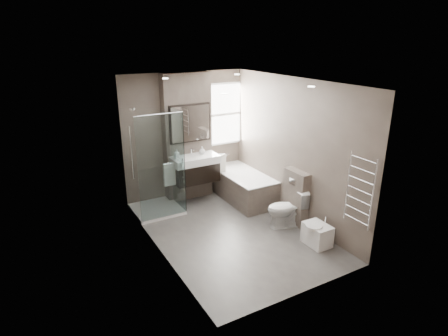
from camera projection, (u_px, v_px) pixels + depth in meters
room at (231, 162)px, 6.16m from camera, size 2.70×3.90×2.70m
vanity_pier at (187, 138)px, 7.62m from camera, size 1.00×0.25×2.60m
vanity at (195, 168)px, 7.52m from camera, size 0.95×0.47×0.66m
mirror_cabinet at (190, 123)px, 7.37m from camera, size 0.86×0.08×0.76m
towel_left at (170, 175)px, 7.25m from camera, size 0.24×0.06×0.44m
towel_right at (220, 165)px, 7.77m from camera, size 0.24×0.06×0.44m
shower_enclosure at (162, 188)px, 7.19m from camera, size 0.90×0.90×2.00m
bathtub at (243, 185)px, 7.82m from camera, size 0.75×1.60×0.57m
window at (223, 114)px, 7.99m from camera, size 0.98×0.06×1.33m
toilet at (287, 209)px, 6.67m from camera, size 0.77×0.57×0.70m
cistern_box at (295, 197)px, 6.78m from camera, size 0.19×0.55×1.00m
bidet at (317, 234)px, 6.13m from camera, size 0.39×0.45×0.47m
towel_radiator at (360, 190)px, 5.48m from camera, size 0.03×0.49×1.10m
soap_bottle_a at (177, 154)px, 7.28m from camera, size 0.08×0.08×0.18m
soap_bottle_b at (202, 150)px, 7.55m from camera, size 0.12×0.12×0.16m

